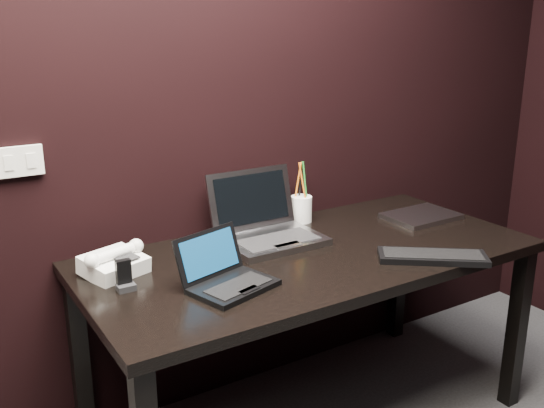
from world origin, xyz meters
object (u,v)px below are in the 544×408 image
netbook (227,277)px  ext_keyboard (432,256)px  closed_laptop (421,216)px  mobile_phone (124,279)px  silver_laptop (267,229)px  desk_phone (114,263)px  desk (311,270)px  pen_cup (301,208)px

netbook → ext_keyboard: 0.76m
closed_laptop → mobile_phone: (-1.34, -0.03, 0.03)m
silver_laptop → ext_keyboard: bearing=-50.4°
mobile_phone → silver_laptop: bearing=13.1°
desk_phone → netbook: bearing=-46.6°
ext_keyboard → closed_laptop: size_ratio=1.25×
desk → ext_keyboard: 0.45m
mobile_phone → pen_cup: size_ratio=0.38×
ext_keyboard → closed_laptop: bearing=49.5°
desk → closed_laptop: bearing=6.3°
pen_cup → closed_laptop: bearing=-27.3°
netbook → silver_laptop: (0.34, 0.30, 0.01)m
silver_laptop → mobile_phone: bearing=-166.9°
desk_phone → pen_cup: (0.86, 0.13, 0.02)m
ext_keyboard → closed_laptop: ext_keyboard is taller
desk_phone → mobile_phone: bearing=-94.6°
closed_laptop → desk_phone: 1.34m
netbook → mobile_phone: netbook is taller
mobile_phone → desk_phone: bearing=85.4°
closed_laptop → desk_phone: bearing=175.4°
desk → netbook: netbook is taller
ext_keyboard → pen_cup: (-0.15, 0.61, 0.05)m
desk_phone → pen_cup: 0.87m
mobile_phone → pen_cup: bearing=17.3°
pen_cup → ext_keyboard: bearing=-76.0°
silver_laptop → mobile_phone: 0.64m
closed_laptop → pen_cup: pen_cup is taller
desk → desk_phone: size_ratio=7.20×
netbook → desk_phone: bearing=133.4°
netbook → ext_keyboard: netbook is taller
silver_laptop → mobile_phone: (-0.62, -0.15, -0.01)m
silver_laptop → pen_cup: bearing=26.9°
netbook → silver_laptop: size_ratio=0.84×
silver_laptop → closed_laptop: silver_laptop is taller
desk → pen_cup: pen_cup is taller
netbook → mobile_phone: size_ratio=3.19×
desk → netbook: 0.45m
silver_laptop → ext_keyboard: 0.63m
ext_keyboard → mobile_phone: mobile_phone is taller
desk_phone → closed_laptop: bearing=-4.6°
desk → closed_laptop: closed_laptop is taller
desk_phone → desk: bearing=-14.4°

